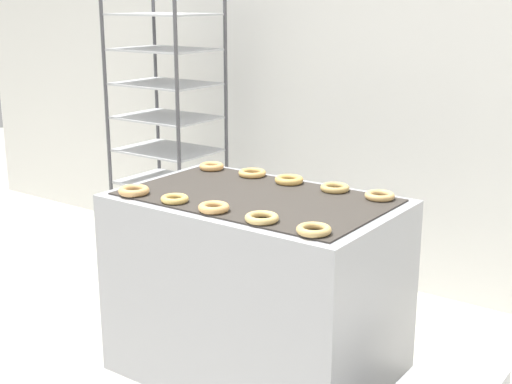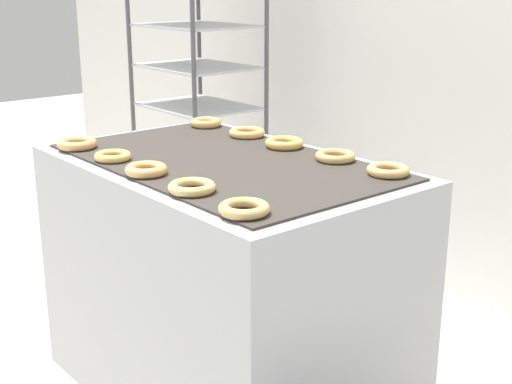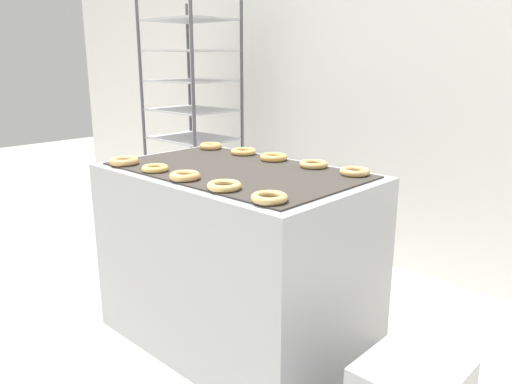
% 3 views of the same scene
% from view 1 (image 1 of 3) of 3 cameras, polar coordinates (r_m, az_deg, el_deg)
% --- Properties ---
extents(wall_back, '(8.00, 0.05, 2.80)m').
position_cam_1_polar(wall_back, '(4.50, 11.08, 9.67)').
color(wall_back, white).
rests_on(wall_back, ground_plane).
extents(fryer_machine, '(1.32, 0.83, 0.92)m').
position_cam_1_polar(fryer_machine, '(3.48, 0.00, -7.67)').
color(fryer_machine, '#A8AAB2').
rests_on(fryer_machine, ground_plane).
extents(baking_rack_cart, '(0.64, 0.50, 1.87)m').
position_cam_1_polar(baking_rack_cart, '(4.74, -7.11, 4.61)').
color(baking_rack_cart, '#4C4C51').
rests_on(baking_rack_cart, ground_plane).
extents(donut_near_leftmost, '(0.15, 0.15, 0.03)m').
position_cam_1_polar(donut_near_leftmost, '(3.41, -9.74, 0.11)').
color(donut_near_leftmost, '#DFA864').
rests_on(donut_near_leftmost, fryer_machine).
extents(donut_near_left, '(0.13, 0.13, 0.03)m').
position_cam_1_polar(donut_near_left, '(3.25, -6.52, -0.55)').
color(donut_near_left, '#E7BE62').
rests_on(donut_near_left, fryer_machine).
extents(donut_near_center, '(0.14, 0.14, 0.03)m').
position_cam_1_polar(donut_near_center, '(3.10, -3.39, -1.25)').
color(donut_near_center, '#EAAE66').
rests_on(donut_near_center, fryer_machine).
extents(donut_near_right, '(0.14, 0.14, 0.03)m').
position_cam_1_polar(donut_near_right, '(2.96, 0.47, -2.08)').
color(donut_near_right, '#E5BE6F').
rests_on(donut_near_right, fryer_machine).
extents(donut_near_rightmost, '(0.14, 0.14, 0.03)m').
position_cam_1_polar(donut_near_rightmost, '(2.82, 4.65, -3.02)').
color(donut_near_rightmost, '#D9B168').
rests_on(donut_near_rightmost, fryer_machine).
extents(donut_far_leftmost, '(0.13, 0.13, 0.03)m').
position_cam_1_polar(donut_far_leftmost, '(3.85, -3.58, 2.05)').
color(donut_far_leftmost, '#E6A761').
rests_on(donut_far_leftmost, fryer_machine).
extents(donut_far_left, '(0.14, 0.14, 0.03)m').
position_cam_1_polar(donut_far_left, '(3.70, -0.30, 1.53)').
color(donut_far_left, '#EBB160').
rests_on(donut_far_left, fryer_machine).
extents(donut_far_center, '(0.14, 0.14, 0.03)m').
position_cam_1_polar(donut_far_center, '(3.56, 2.66, 0.98)').
color(donut_far_center, '#E6B25A').
rests_on(donut_far_center, fryer_machine).
extents(donut_far_right, '(0.14, 0.14, 0.03)m').
position_cam_1_polar(donut_far_right, '(3.44, 6.33, 0.34)').
color(donut_far_right, tan).
rests_on(donut_far_right, fryer_machine).
extents(donut_far_rightmost, '(0.14, 0.14, 0.03)m').
position_cam_1_polar(donut_far_rightmost, '(3.33, 9.87, -0.29)').
color(donut_far_rightmost, '#E4B36D').
rests_on(donut_far_rightmost, fryer_machine).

